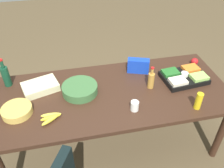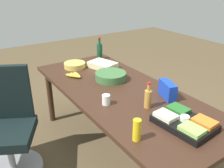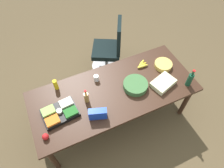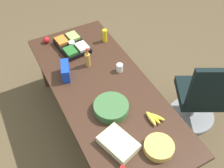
# 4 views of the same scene
# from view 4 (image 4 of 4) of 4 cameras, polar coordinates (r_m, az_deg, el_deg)

# --- Properties ---
(ground_plane) EXTENTS (10.00, 10.00, 0.00)m
(ground_plane) POSITION_cam_4_polar(r_m,az_deg,el_deg) (3.32, -1.52, -9.49)
(ground_plane) COLOR brown
(conference_table) EXTENTS (2.23, 0.95, 0.74)m
(conference_table) POSITION_cam_4_polar(r_m,az_deg,el_deg) (2.79, -1.79, -1.82)
(conference_table) COLOR #392217
(conference_table) RESTS_ON ground
(office_chair) EXTENTS (0.65, 0.65, 1.03)m
(office_chair) POSITION_cam_4_polar(r_m,az_deg,el_deg) (3.23, 17.96, -3.24)
(office_chair) COLOR gray
(office_chair) RESTS_ON ground
(chip_bag_blue) EXTENTS (0.23, 0.15, 0.15)m
(chip_bag_blue) POSITION_cam_4_polar(r_m,az_deg,el_deg) (2.84, -9.84, 2.80)
(chip_bag_blue) COLOR blue
(chip_bag_blue) RESTS_ON conference_table
(dressing_bottle) EXTENTS (0.07, 0.07, 0.23)m
(dressing_bottle) POSITION_cam_4_polar(r_m,az_deg,el_deg) (2.92, -5.23, 5.24)
(dressing_bottle) COLOR #BE8839
(dressing_bottle) RESTS_ON conference_table
(sheet_cake) EXTENTS (0.37, 0.30, 0.07)m
(sheet_cake) POSITION_cam_4_polar(r_m,az_deg,el_deg) (2.31, 1.35, -12.47)
(sheet_cake) COLOR beige
(sheet_cake) RESTS_ON conference_table
(salad_bowl) EXTENTS (0.41, 0.41, 0.08)m
(salad_bowl) POSITION_cam_4_polar(r_m,az_deg,el_deg) (2.52, -0.18, -5.02)
(salad_bowl) COLOR #3D6B3A
(salad_bowl) RESTS_ON conference_table
(paper_cup) EXTENTS (0.09, 0.09, 0.09)m
(paper_cup) POSITION_cam_4_polar(r_m,az_deg,el_deg) (2.88, 1.63, 3.48)
(paper_cup) COLOR white
(paper_cup) RESTS_ON conference_table
(banana_bunch) EXTENTS (0.17, 0.14, 0.04)m
(banana_bunch) POSITION_cam_4_polar(r_m,az_deg,el_deg) (2.49, 8.80, -7.07)
(banana_bunch) COLOR yellow
(banana_bunch) RESTS_ON conference_table
(veggie_tray) EXTENTS (0.45, 0.34, 0.09)m
(veggie_tray) POSITION_cam_4_polar(r_m,az_deg,el_deg) (3.21, -8.50, 8.13)
(veggie_tray) COLOR black
(veggie_tray) RESTS_ON conference_table
(apple_red) EXTENTS (0.08, 0.08, 0.08)m
(apple_red) POSITION_cam_4_polar(r_m,az_deg,el_deg) (3.35, -13.74, 9.07)
(apple_red) COLOR red
(apple_red) RESTS_ON conference_table
(chip_bowl) EXTENTS (0.29, 0.29, 0.06)m
(chip_bowl) POSITION_cam_4_polar(r_m,az_deg,el_deg) (2.33, 9.93, -13.09)
(chip_bowl) COLOR #DAB553
(chip_bowl) RESTS_ON conference_table
(mustard_bottle) EXTENTS (0.07, 0.07, 0.16)m
(mustard_bottle) POSITION_cam_4_polar(r_m,az_deg,el_deg) (3.25, -1.55, 10.24)
(mustard_bottle) COLOR yellow
(mustard_bottle) RESTS_ON conference_table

